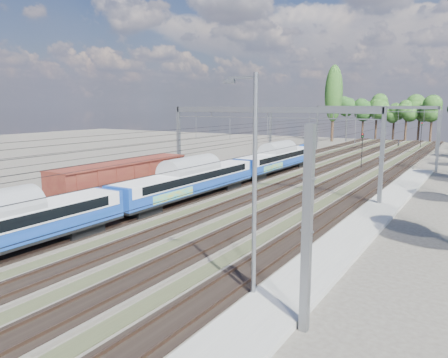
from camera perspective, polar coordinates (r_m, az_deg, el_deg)
The scene contains 11 objects.
track_bed at distance 60.08m, azimuth 11.80°, elevation 0.75°, with size 21.00×130.00×0.34m.
platform at distance 33.22m, azimuth 16.83°, elevation -6.57°, with size 3.00×70.00×0.30m, color gray.
catenary at distance 66.64m, azimuth 14.50°, elevation 6.95°, with size 25.65×130.00×9.00m.
tree_belt at distance 105.84m, azimuth 24.70°, elevation 8.34°, with size 39.98×100.30×12.00m.
poplar at distance 114.29m, azimuth 14.14°, elevation 10.73°, with size 4.40×4.40×19.04m.
emu_train at distance 41.51m, azimuth -4.81°, elevation 0.30°, with size 2.87×60.77×4.20m.
freight_boxcar at distance 41.45m, azimuth -13.06°, elevation -0.07°, with size 3.12×15.08×3.89m.
worker at distance 103.82m, azimuth 21.83°, elevation 4.33°, with size 0.58×0.38×1.58m, color black.
signal_near at distance 66.01m, azimuth 17.60°, elevation 4.06°, with size 0.35×0.32×5.17m.
signal_far at distance 104.20m, azimuth 24.38°, elevation 5.65°, with size 0.39×0.36×5.44m.
lamp_post at distance 20.19m, azimuth 3.77°, elevation -0.06°, with size 1.76×0.28×10.64m.
Camera 1 is at (19.67, -11.03, 9.21)m, focal length 35.00 mm.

